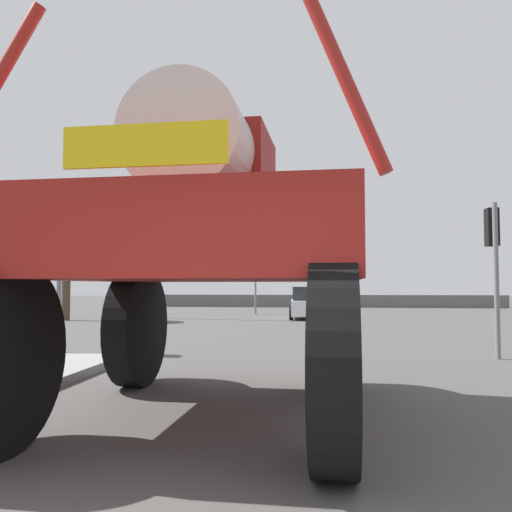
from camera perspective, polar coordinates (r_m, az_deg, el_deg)
The scene contains 9 objects.
ground_plane at distance 19.72m, azimuth 4.00°, elevation -7.78°, with size 120.00×120.00×0.00m, color #4C4947.
oversize_sprayer at distance 6.48m, azimuth -5.43°, elevation 0.68°, with size 4.23×5.45×4.33m.
sedan_ahead at distance 25.67m, azimuth 5.74°, elevation -5.11°, with size 2.00×4.16×1.52m.
traffic_signal_near_left at distance 13.59m, azimuth -20.06°, elevation 0.58°, with size 0.24×0.54×3.33m.
traffic_signal_near_right at distance 12.77m, azimuth 24.14°, elevation 1.08°, with size 0.24×0.54×3.39m.
traffic_signal_far_left at distance 29.43m, azimuth -0.02°, elevation -0.37°, with size 0.24×0.55×4.15m.
streetlight_far_left at distance 26.38m, azimuth -10.99°, elevation 3.07°, with size 2.00×0.24×7.94m.
bare_tree_left at distance 25.73m, azimuth -19.64°, elevation 2.98°, with size 2.75×2.75×5.50m.
roadside_barrier at distance 38.82m, azimuth 5.21°, elevation -4.85°, with size 28.45×0.24×0.90m, color #59595B.
Camera 1 is at (0.85, -1.64, 1.58)m, focal length 37.19 mm.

